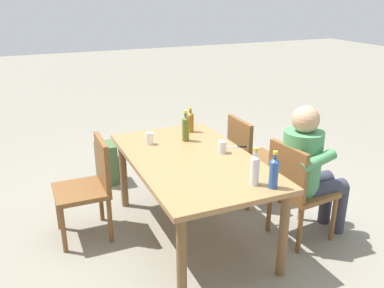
{
  "coord_description": "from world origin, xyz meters",
  "views": [
    {
      "loc": [
        -2.84,
        1.23,
        2.02
      ],
      "look_at": [
        0.0,
        0.0,
        0.85
      ],
      "focal_mm": 38.4,
      "sensor_mm": 36.0,
      "label": 1
    }
  ],
  "objects_px": {
    "person_in_white_shirt": "(309,166)",
    "bottle_amber": "(190,121)",
    "chair_far_right": "(90,183)",
    "cup_white": "(149,138)",
    "table_knife": "(235,147)",
    "cup_glass": "(222,147)",
    "chair_near_left": "(297,187)",
    "dining_table": "(192,167)",
    "bottle_blue": "(274,172)",
    "chair_near_right": "(249,155)",
    "backpack_by_near_side": "(108,164)",
    "bottle_clear": "(255,169)",
    "bottle_olive": "(186,128)"
  },
  "relations": [
    {
      "from": "bottle_amber",
      "to": "bottle_blue",
      "type": "bearing_deg",
      "value": -177.91
    },
    {
      "from": "cup_glass",
      "to": "dining_table",
      "type": "bearing_deg",
      "value": 89.35
    },
    {
      "from": "chair_near_left",
      "to": "bottle_amber",
      "type": "distance_m",
      "value": 1.18
    },
    {
      "from": "chair_far_right",
      "to": "bottle_olive",
      "type": "height_order",
      "value": "bottle_olive"
    },
    {
      "from": "bottle_blue",
      "to": "backpack_by_near_side",
      "type": "xyz_separation_m",
      "value": [
        2.08,
        0.73,
        -0.63
      ]
    },
    {
      "from": "dining_table",
      "to": "cup_white",
      "type": "xyz_separation_m",
      "value": [
        0.44,
        0.22,
        0.14
      ]
    },
    {
      "from": "chair_far_right",
      "to": "backpack_by_near_side",
      "type": "distance_m",
      "value": 1.08
    },
    {
      "from": "bottle_amber",
      "to": "cup_glass",
      "type": "bearing_deg",
      "value": -177.38
    },
    {
      "from": "bottle_blue",
      "to": "dining_table",
      "type": "bearing_deg",
      "value": 22.43
    },
    {
      "from": "bottle_clear",
      "to": "cup_white",
      "type": "relative_size",
      "value": 2.55
    },
    {
      "from": "bottle_clear",
      "to": "chair_far_right",
      "type": "bearing_deg",
      "value": 44.61
    },
    {
      "from": "person_in_white_shirt",
      "to": "bottle_amber",
      "type": "relative_size",
      "value": 4.86
    },
    {
      "from": "chair_far_right",
      "to": "bottle_blue",
      "type": "height_order",
      "value": "bottle_blue"
    },
    {
      "from": "dining_table",
      "to": "chair_near_right",
      "type": "height_order",
      "value": "chair_near_right"
    },
    {
      "from": "bottle_amber",
      "to": "bottle_clear",
      "type": "distance_m",
      "value": 1.24
    },
    {
      "from": "table_knife",
      "to": "cup_white",
      "type": "bearing_deg",
      "value": 60.62
    },
    {
      "from": "chair_near_left",
      "to": "table_knife",
      "type": "xyz_separation_m",
      "value": [
        0.45,
        0.34,
        0.25
      ]
    },
    {
      "from": "chair_near_right",
      "to": "person_in_white_shirt",
      "type": "distance_m",
      "value": 0.77
    },
    {
      "from": "bottle_blue",
      "to": "table_knife",
      "type": "xyz_separation_m",
      "value": [
        0.79,
        -0.14,
        -0.11
      ]
    },
    {
      "from": "chair_near_right",
      "to": "backpack_by_near_side",
      "type": "xyz_separation_m",
      "value": [
        0.99,
        1.21,
        -0.27
      ]
    },
    {
      "from": "bottle_olive",
      "to": "bottle_amber",
      "type": "xyz_separation_m",
      "value": [
        0.22,
        -0.14,
        -0.02
      ]
    },
    {
      "from": "bottle_olive",
      "to": "chair_near_left",
      "type": "bearing_deg",
      "value": -139.25
    },
    {
      "from": "person_in_white_shirt",
      "to": "chair_near_left",
      "type": "bearing_deg",
      "value": 94.38
    },
    {
      "from": "chair_far_right",
      "to": "bottle_amber",
      "type": "bearing_deg",
      "value": -76.99
    },
    {
      "from": "bottle_olive",
      "to": "table_knife",
      "type": "relative_size",
      "value": 1.25
    },
    {
      "from": "cup_white",
      "to": "dining_table",
      "type": "bearing_deg",
      "value": -153.42
    },
    {
      "from": "chair_near_left",
      "to": "cup_glass",
      "type": "distance_m",
      "value": 0.7
    },
    {
      "from": "bottle_blue",
      "to": "table_knife",
      "type": "height_order",
      "value": "bottle_blue"
    },
    {
      "from": "chair_near_right",
      "to": "table_knife",
      "type": "distance_m",
      "value": 0.52
    },
    {
      "from": "chair_far_right",
      "to": "person_in_white_shirt",
      "type": "distance_m",
      "value": 1.84
    },
    {
      "from": "bottle_blue",
      "to": "cup_white",
      "type": "bearing_deg",
      "value": 24.04
    },
    {
      "from": "bottle_blue",
      "to": "table_knife",
      "type": "bearing_deg",
      "value": -10.23
    },
    {
      "from": "chair_far_right",
      "to": "table_knife",
      "type": "relative_size",
      "value": 3.81
    },
    {
      "from": "chair_near_left",
      "to": "cup_white",
      "type": "xyz_separation_m",
      "value": [
        0.82,
        1.0,
        0.3
      ]
    },
    {
      "from": "person_in_white_shirt",
      "to": "bottle_clear",
      "type": "height_order",
      "value": "person_in_white_shirt"
    },
    {
      "from": "chair_far_right",
      "to": "chair_near_right",
      "type": "xyz_separation_m",
      "value": [
        0.0,
        -1.56,
        0.0
      ]
    },
    {
      "from": "chair_far_right",
      "to": "person_in_white_shirt",
      "type": "height_order",
      "value": "person_in_white_shirt"
    },
    {
      "from": "bottle_olive",
      "to": "bottle_blue",
      "type": "bearing_deg",
      "value": -170.44
    },
    {
      "from": "bottle_olive",
      "to": "backpack_by_near_side",
      "type": "xyz_separation_m",
      "value": [
        0.96,
        0.54,
        -0.64
      ]
    },
    {
      "from": "bottle_olive",
      "to": "bottle_amber",
      "type": "height_order",
      "value": "bottle_olive"
    },
    {
      "from": "chair_near_right",
      "to": "dining_table",
      "type": "bearing_deg",
      "value": 115.64
    },
    {
      "from": "table_knife",
      "to": "bottle_clear",
      "type": "bearing_deg",
      "value": 161.34
    },
    {
      "from": "chair_near_right",
      "to": "cup_glass",
      "type": "relative_size",
      "value": 8.34
    },
    {
      "from": "chair_near_right",
      "to": "table_knife",
      "type": "relative_size",
      "value": 3.81
    },
    {
      "from": "table_knife",
      "to": "cup_glass",
      "type": "bearing_deg",
      "value": 113.92
    },
    {
      "from": "chair_near_right",
      "to": "chair_far_right",
      "type": "bearing_deg",
      "value": 90.02
    },
    {
      "from": "bottle_clear",
      "to": "cup_glass",
      "type": "height_order",
      "value": "bottle_clear"
    },
    {
      "from": "chair_far_right",
      "to": "cup_white",
      "type": "relative_size",
      "value": 8.03
    },
    {
      "from": "dining_table",
      "to": "cup_glass",
      "type": "distance_m",
      "value": 0.31
    },
    {
      "from": "bottle_olive",
      "to": "cup_white",
      "type": "relative_size",
      "value": 2.63
    }
  ]
}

